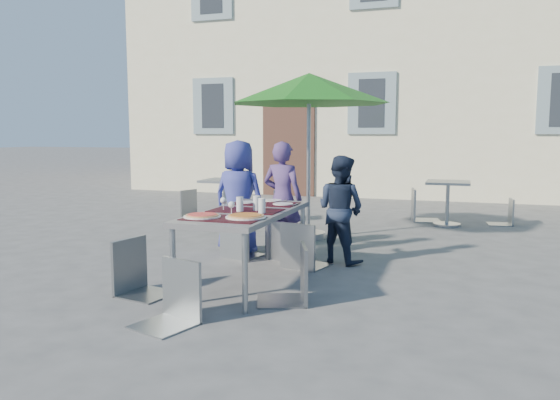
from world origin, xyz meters
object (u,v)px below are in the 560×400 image
(bg_chair_r_1, at_px, (506,196))
(pizza_near_right, at_px, (246,216))
(child_2, at_px, (340,209))
(chair_5, at_px, (171,255))
(chair_2, at_px, (303,217))
(cafe_table_0, at_px, (225,193))
(pizza_near_left, at_px, (202,216))
(child_1, at_px, (283,199))
(chair_0, at_px, (238,214))
(bg_chair_r_0, at_px, (269,185))
(chair_4, at_px, (293,239))
(bg_chair_l_1, at_px, (420,185))
(chair_1, at_px, (284,217))
(patio_umbrella, at_px, (309,90))
(cafe_table_1, at_px, (448,196))
(chair_3, at_px, (137,233))
(bg_chair_l_0, at_px, (192,187))
(dining_table, at_px, (246,216))
(child_0, at_px, (239,197))

(bg_chair_r_1, bearing_deg, pizza_near_right, -116.29)
(child_2, bearing_deg, chair_5, 95.39)
(chair_2, height_order, cafe_table_0, chair_2)
(pizza_near_left, bearing_deg, cafe_table_0, 111.61)
(child_1, bearing_deg, cafe_table_0, -41.49)
(chair_0, bearing_deg, pizza_near_left, -78.60)
(chair_0, xyz_separation_m, cafe_table_0, (-1.24, 2.33, -0.04))
(bg_chair_r_0, bearing_deg, bg_chair_r_1, 12.78)
(chair_4, bearing_deg, bg_chair_l_1, 81.87)
(child_2, height_order, chair_0, child_2)
(chair_1, height_order, patio_umbrella, patio_umbrella)
(cafe_table_1, xyz_separation_m, bg_chair_l_1, (-0.47, 0.40, 0.13))
(chair_3, height_order, bg_chair_l_1, bg_chair_l_1)
(bg_chair_l_0, distance_m, cafe_table_1, 4.48)
(chair_1, height_order, chair_4, chair_4)
(chair_3, relative_size, patio_umbrella, 0.42)
(chair_3, relative_size, bg_chair_r_0, 0.94)
(child_2, bearing_deg, dining_table, 84.25)
(chair_4, bearing_deg, chair_3, -170.97)
(child_2, xyz_separation_m, chair_0, (-1.22, -0.18, -0.09))
(pizza_near_right, relative_size, chair_3, 0.37)
(bg_chair_l_0, bearing_deg, bg_chair_l_1, 11.42)
(child_0, relative_size, cafe_table_0, 1.93)
(child_2, distance_m, chair_0, 1.24)
(chair_5, xyz_separation_m, bg_chair_l_0, (-2.52, 5.15, -0.02))
(child_2, distance_m, cafe_table_0, 3.27)
(chair_1, bearing_deg, dining_table, -91.13)
(dining_table, bearing_deg, bg_chair_l_0, 124.21)
(chair_4, bearing_deg, chair_1, 111.04)
(child_2, bearing_deg, bg_chair_r_1, -96.89)
(chair_0, xyz_separation_m, bg_chair_r_0, (-0.60, 2.77, 0.09))
(pizza_near_left, distance_m, bg_chair_r_0, 4.48)
(dining_table, distance_m, bg_chair_l_1, 4.89)
(dining_table, height_order, child_0, child_0)
(pizza_near_left, relative_size, bg_chair_r_1, 0.41)
(pizza_near_left, distance_m, chair_5, 0.74)
(dining_table, distance_m, bg_chair_r_0, 3.99)
(bg_chair_l_0, bearing_deg, child_2, -38.51)
(child_1, xyz_separation_m, chair_5, (-0.06, -2.63, -0.15))
(dining_table, xyz_separation_m, pizza_near_right, (0.19, -0.46, 0.07))
(chair_5, relative_size, bg_chair_r_1, 1.14)
(child_0, distance_m, chair_4, 2.19)
(child_2, xyz_separation_m, patio_umbrella, (-0.75, 1.29, 1.49))
(child_0, distance_m, chair_1, 0.74)
(child_2, xyz_separation_m, chair_1, (-0.67, -0.10, -0.11))
(dining_table, distance_m, chair_1, 1.15)
(cafe_table_0, relative_size, bg_chair_l_1, 0.70)
(child_2, distance_m, bg_chair_r_1, 4.03)
(chair_4, relative_size, bg_chair_l_1, 0.92)
(child_2, relative_size, bg_chair_l_1, 1.19)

